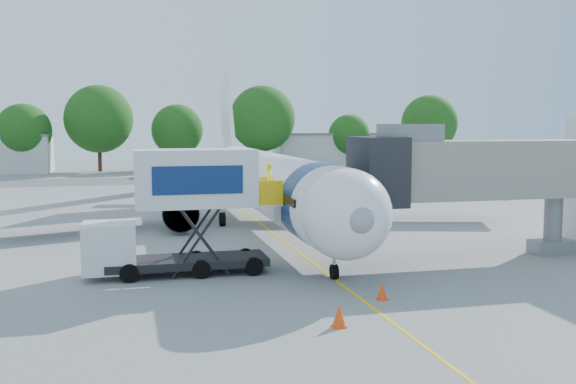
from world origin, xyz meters
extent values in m
plane|color=gray|center=(0.00, 0.00, 0.00)|extent=(160.00, 160.00, 0.00)
cube|color=yellow|center=(0.00, 0.00, 0.01)|extent=(0.15, 70.00, 0.01)
cube|color=#59595B|center=(0.00, 42.00, 0.00)|extent=(120.00, 10.00, 0.01)
cylinder|color=white|center=(0.00, 3.00, 3.00)|extent=(3.70, 28.00, 3.70)
sphere|color=white|center=(0.00, -11.00, 3.00)|extent=(3.70, 3.70, 3.70)
sphere|color=gray|center=(0.00, -12.55, 3.00)|extent=(1.10, 1.10, 1.10)
cone|color=white|center=(0.00, 20.00, 3.00)|extent=(3.70, 6.00, 3.70)
cube|color=white|center=(0.00, 21.00, 7.20)|extent=(0.35, 7.26, 8.29)
cube|color=#AAACAF|center=(9.00, 6.50, 2.30)|extent=(16.17, 9.32, 1.42)
cube|color=#AAACAF|center=(-9.00, 6.50, 2.30)|extent=(16.17, 9.32, 1.42)
cylinder|color=#999BA0|center=(5.50, 4.50, 1.30)|extent=(2.10, 3.60, 2.10)
cylinder|color=#999BA0|center=(-5.50, 4.50, 1.30)|extent=(2.10, 3.60, 2.10)
cube|color=black|center=(0.00, -11.30, 3.45)|extent=(2.60, 1.39, 0.81)
cylinder|color=navy|center=(0.00, -8.00, 3.00)|extent=(3.73, 2.00, 3.73)
cylinder|color=silver|center=(0.00, -9.50, 0.75)|extent=(0.16, 0.16, 1.50)
cylinder|color=black|center=(0.00, -9.50, 0.32)|extent=(0.25, 0.64, 0.64)
cylinder|color=black|center=(2.60, 6.00, 0.45)|extent=(0.35, 0.90, 0.90)
cylinder|color=black|center=(-2.60, 6.00, 0.45)|extent=(0.35, 0.90, 0.90)
cube|color=gray|center=(9.00, -7.00, 4.40)|extent=(13.60, 2.60, 2.80)
cube|color=black|center=(2.90, -7.00, 4.40)|extent=(2.00, 3.20, 3.20)
cube|color=slate|center=(4.50, -7.00, 6.20)|extent=(2.40, 2.40, 0.80)
cylinder|color=slate|center=(12.50, -7.00, 1.50)|extent=(0.90, 0.90, 3.00)
cube|color=slate|center=(12.50, -7.00, 0.35)|extent=(2.20, 1.20, 0.70)
cylinder|color=black|center=(11.60, -7.00, 0.35)|extent=(0.30, 0.70, 0.70)
cylinder|color=black|center=(13.40, -7.00, 0.35)|extent=(0.30, 0.70, 0.70)
cube|color=black|center=(-6.00, -7.00, 0.55)|extent=(7.00, 2.30, 0.35)
cube|color=silver|center=(-9.30, -7.00, 1.35)|extent=(2.20, 2.20, 2.10)
cube|color=black|center=(-9.30, -7.00, 1.80)|extent=(1.90, 2.10, 0.70)
cube|color=silver|center=(-5.60, -7.00, 4.25)|extent=(5.20, 2.40, 2.50)
cube|color=navy|center=(-5.60, -8.22, 4.25)|extent=(3.80, 0.04, 1.20)
cube|color=silver|center=(-2.45, -7.00, 3.05)|extent=(1.10, 2.20, 0.10)
cube|color=yellow|center=(-2.45, -8.05, 3.60)|extent=(1.10, 0.06, 1.10)
cube|color=yellow|center=(-2.45, -5.95, 3.60)|extent=(1.10, 0.06, 1.10)
cylinder|color=black|center=(-3.20, -8.05, 0.40)|extent=(0.80, 0.25, 0.80)
cylinder|color=black|center=(-3.20, -5.95, 0.40)|extent=(0.80, 0.25, 0.80)
cylinder|color=black|center=(-8.50, -8.05, 0.40)|extent=(0.80, 0.25, 0.80)
cylinder|color=black|center=(-8.50, -5.95, 0.40)|extent=(0.80, 0.25, 0.80)
imported|color=#EAFF1A|center=(-2.28, -7.00, 3.99)|extent=(0.45, 0.67, 1.79)
cube|color=silver|center=(0.44, -17.54, 0.66)|extent=(3.71, 2.90, 1.32)
cube|color=navy|center=(0.44, -17.54, 1.09)|extent=(2.38, 2.23, 0.33)
cylinder|color=black|center=(-0.50, -18.68, 0.33)|extent=(0.70, 0.48, 0.66)
cylinder|color=black|center=(-1.04, -17.47, 0.33)|extent=(0.70, 0.48, 0.66)
cylinder|color=black|center=(1.92, -17.60, 0.33)|extent=(0.70, 0.48, 0.66)
cylinder|color=black|center=(1.38, -16.39, 0.33)|extent=(0.70, 0.48, 0.66)
cone|color=#FF420D|center=(0.75, -13.02, 0.32)|extent=(0.40, 0.40, 0.64)
cube|color=#FF420D|center=(0.75, -13.02, 0.02)|extent=(0.37, 0.37, 0.04)
cone|color=#FF420D|center=(-1.87, -15.76, 0.38)|extent=(0.47, 0.47, 0.76)
cube|color=#FF420D|center=(-1.87, -15.76, 0.02)|extent=(0.43, 0.43, 0.04)
cube|color=silver|center=(22.00, 62.00, 2.50)|extent=(16.00, 7.00, 5.00)
cube|color=slate|center=(22.00, 62.00, 5.15)|extent=(16.40, 7.40, 0.30)
cylinder|color=#382314|center=(-22.24, 58.45, 1.67)|extent=(0.56, 0.56, 3.34)
sphere|color=#155216|center=(-22.24, 58.45, 5.74)|extent=(7.41, 7.41, 7.41)
cylinder|color=#382314|center=(-12.41, 59.02, 2.14)|extent=(0.56, 0.56, 4.27)
sphere|color=#155216|center=(-12.41, 59.02, 7.35)|extent=(9.49, 9.49, 9.49)
cylinder|color=#382314|center=(-1.49, 59.79, 1.68)|extent=(0.56, 0.56, 3.36)
sphere|color=#155216|center=(-1.49, 59.79, 5.79)|extent=(7.47, 7.47, 7.47)
cylinder|color=#382314|center=(10.71, 57.65, 2.17)|extent=(0.56, 0.56, 4.34)
sphere|color=#155216|center=(10.71, 57.65, 7.47)|extent=(9.64, 9.64, 9.64)
cylinder|color=#382314|center=(24.87, 59.56, 1.44)|extent=(0.56, 0.56, 2.89)
sphere|color=#155216|center=(24.87, 59.56, 4.97)|extent=(6.42, 6.42, 6.42)
cylinder|color=#382314|center=(37.61, 57.99, 1.98)|extent=(0.56, 0.56, 3.96)
sphere|color=#155216|center=(37.61, 57.99, 6.82)|extent=(8.80, 8.80, 8.80)
camera|label=1|loc=(-8.37, -35.08, 6.56)|focal=40.00mm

